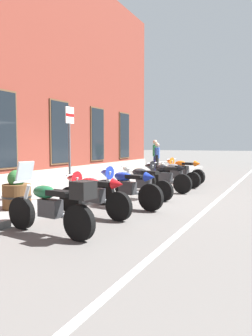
# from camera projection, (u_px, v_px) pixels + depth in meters

# --- Properties ---
(ground_plane) EXTENTS (140.00, 140.00, 0.00)m
(ground_plane) POSITION_uv_depth(u_px,v_px,m) (112.00, 196.00, 10.67)
(ground_plane) COLOR #565451
(sidewalk) EXTENTS (26.69, 3.12, 0.14)m
(sidewalk) POSITION_uv_depth(u_px,v_px,m) (71.00, 191.00, 11.32)
(sidewalk) COLOR slate
(sidewalk) RESTS_ON ground_plane
(lane_stripe) EXTENTS (26.69, 0.12, 0.01)m
(lane_stripe) POSITION_uv_depth(u_px,v_px,m) (214.00, 203.00, 9.31)
(lane_stripe) COLOR silver
(lane_stripe) RESTS_ON ground_plane
(motorcycle_green_touring) EXTENTS (0.71, 2.10, 1.33)m
(motorcycle_green_touring) POSITION_uv_depth(u_px,v_px,m) (53.00, 205.00, 6.02)
(motorcycle_green_touring) COLOR black
(motorcycle_green_touring) RESTS_ON ground_plane
(motorcycle_red_sport) EXTENTS (0.66, 2.06, 1.02)m
(motorcycle_red_sport) POSITION_uv_depth(u_px,v_px,m) (91.00, 192.00, 7.61)
(motorcycle_red_sport) COLOR black
(motorcycle_red_sport) RESTS_ON ground_plane
(motorcycle_blue_sport) EXTENTS (0.72, 2.18, 1.06)m
(motorcycle_blue_sport) POSITION_uv_depth(u_px,v_px,m) (124.00, 185.00, 8.71)
(motorcycle_blue_sport) COLOR black
(motorcycle_blue_sport) RESTS_ON ground_plane
(motorcycle_black_naked) EXTENTS (0.70, 2.05, 0.99)m
(motorcycle_black_naked) POSITION_uv_depth(u_px,v_px,m) (142.00, 183.00, 10.08)
(motorcycle_black_naked) COLOR black
(motorcycle_black_naked) RESTS_ON ground_plane
(motorcycle_black_sport) EXTENTS (0.67, 2.02, 1.06)m
(motorcycle_black_sport) POSITION_uv_depth(u_px,v_px,m) (163.00, 175.00, 11.52)
(motorcycle_black_sport) COLOR black
(motorcycle_black_sport) RESTS_ON ground_plane
(motorcycle_grey_naked) EXTENTS (0.75, 2.08, 0.96)m
(motorcycle_grey_naked) POSITION_uv_depth(u_px,v_px,m) (175.00, 174.00, 12.86)
(motorcycle_grey_naked) COLOR black
(motorcycle_grey_naked) RESTS_ON ground_plane
(motorcycle_orange_sport) EXTENTS (0.89, 2.06, 1.07)m
(motorcycle_orange_sport) POSITION_uv_depth(u_px,v_px,m) (181.00, 169.00, 14.17)
(motorcycle_orange_sport) COLOR black
(motorcycle_orange_sport) RESTS_ON ground_plane
(pedestrian_blue_top) EXTENTS (0.65, 0.29, 1.56)m
(pedestrian_blue_top) POSITION_uv_depth(u_px,v_px,m) (157.00, 156.00, 16.97)
(pedestrian_blue_top) COLOR black
(pedestrian_blue_top) RESTS_ON sidewalk
(pedestrian_striped_shirt) EXTENTS (0.57, 0.29, 1.71)m
(pedestrian_striped_shirt) POSITION_uv_depth(u_px,v_px,m) (155.00, 154.00, 17.95)
(pedestrian_striped_shirt) COLOR #1E1E4C
(pedestrian_striped_shirt) RESTS_ON sidewalk
(parking_sign) EXTENTS (0.36, 0.07, 2.54)m
(parking_sign) POSITION_uv_depth(u_px,v_px,m) (70.00, 139.00, 9.06)
(parking_sign) COLOR #4C4C51
(parking_sign) RESTS_ON sidewalk
(barrel_planter) EXTENTS (0.68, 0.68, 0.91)m
(barrel_planter) POSITION_uv_depth(u_px,v_px,m) (17.00, 193.00, 7.83)
(barrel_planter) COLOR brown
(barrel_planter) RESTS_ON sidewalk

